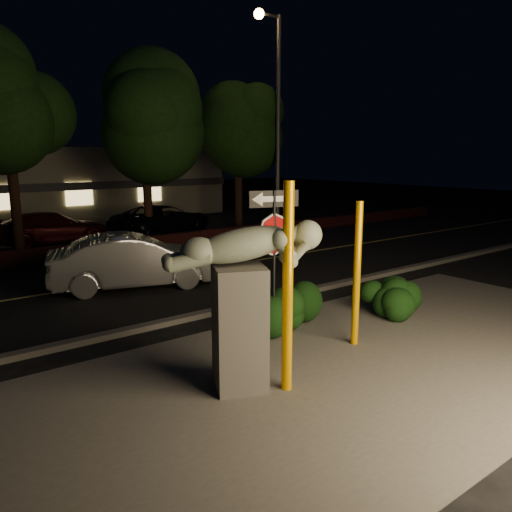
{
  "coord_description": "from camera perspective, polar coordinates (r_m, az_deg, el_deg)",
  "views": [
    {
      "loc": [
        -6.54,
        -6.44,
        3.63
      ],
      "look_at": [
        -0.52,
        1.44,
        1.6
      ],
      "focal_mm": 35.0,
      "sensor_mm": 36.0,
      "label": 1
    }
  ],
  "objects": [
    {
      "name": "hedge_right",
      "position": [
        11.79,
        14.62,
        -4.17
      ],
      "size": [
        1.72,
        1.2,
        1.02
      ],
      "primitive_type": "ellipsoid",
      "rotation": [
        0.0,
        0.0,
        -0.26
      ],
      "color": "black",
      "rests_on": "ground"
    },
    {
      "name": "brick_wall",
      "position": [
        19.21,
        -16.9,
        0.92
      ],
      "size": [
        40.0,
        0.35,
        0.5
      ],
      "primitive_type": "cube",
      "color": "#471716",
      "rests_on": "ground"
    },
    {
      "name": "yellow_pole_right",
      "position": [
        9.62,
        11.45,
        -2.11
      ],
      "size": [
        0.14,
        0.14,
        2.79
      ],
      "primitive_type": "cylinder",
      "color": "#F2A400",
      "rests_on": "ground"
    },
    {
      "name": "silver_sedan",
      "position": [
        14.1,
        -13.69,
        -0.58
      ],
      "size": [
        4.79,
        2.83,
        1.49
      ],
      "primitive_type": "imported",
      "rotation": [
        0.0,
        0.0,
        1.27
      ],
      "color": "silver",
      "rests_on": "ground"
    },
    {
      "name": "yellow_pole_left",
      "position": [
        7.54,
        3.64,
        -3.85
      ],
      "size": [
        0.16,
        0.16,
        3.26
      ],
      "primitive_type": "cylinder",
      "color": "#FFA900",
      "rests_on": "ground"
    },
    {
      "name": "curb",
      "position": [
        11.95,
        -2.31,
        -5.83
      ],
      "size": [
        80.0,
        0.25,
        0.12
      ],
      "primitive_type": "cube",
      "color": "#4C4944",
      "rests_on": "ground"
    },
    {
      "name": "streetlight",
      "position": [
        22.85,
        2.16,
        16.66
      ],
      "size": [
        1.44,
        0.42,
        9.52
      ],
      "rotation": [
        0.0,
        0.0,
        0.05
      ],
      "color": "#49494E",
      "rests_on": "ground"
    },
    {
      "name": "signpost",
      "position": [
        9.6,
        2.08,
        2.41
      ],
      "size": [
        0.97,
        0.32,
        2.96
      ],
      "rotation": [
        0.0,
        0.0,
        -0.29
      ],
      "color": "black",
      "rests_on": "ground"
    },
    {
      "name": "hedge_center",
      "position": [
        10.47,
        3.85,
        -5.92
      ],
      "size": [
        2.08,
        1.55,
        0.98
      ],
      "primitive_type": "ellipsoid",
      "rotation": [
        0.0,
        0.0,
        0.4
      ],
      "color": "black",
      "rests_on": "ground"
    },
    {
      "name": "building",
      "position": [
        32.14,
        -25.85,
        7.5
      ],
      "size": [
        22.0,
        10.2,
        4.0
      ],
      "color": "gray",
      "rests_on": "ground"
    },
    {
      "name": "ground",
      "position": [
        18.06,
        -15.39,
        -0.46
      ],
      "size": [
        90.0,
        90.0,
        0.0
      ],
      "primitive_type": "plane",
      "color": "black",
      "rests_on": "ground"
    },
    {
      "name": "road",
      "position": [
        15.38,
        -11.14,
        -2.29
      ],
      "size": [
        80.0,
        8.0,
        0.01
      ],
      "primitive_type": "cube",
      "color": "black",
      "rests_on": "ground"
    },
    {
      "name": "tree_far_d",
      "position": [
        24.29,
        -2.06,
        15.77
      ],
      "size": [
        4.4,
        4.4,
        7.42
      ],
      "color": "black",
      "rests_on": "ground"
    },
    {
      "name": "parked_car_darkred",
      "position": [
        22.14,
        -22.22,
        2.98
      ],
      "size": [
        4.58,
        1.97,
        1.31
      ],
      "primitive_type": "imported",
      "rotation": [
        0.0,
        0.0,
        1.54
      ],
      "color": "#3D0C10",
      "rests_on": "ground"
    },
    {
      "name": "patio",
      "position": [
        9.25,
        12.05,
        -11.75
      ],
      "size": [
        14.0,
        6.0,
        0.02
      ],
      "primitive_type": "cube",
      "color": "#4C4944",
      "rests_on": "ground"
    },
    {
      "name": "tree_far_c",
      "position": [
        21.36,
        -12.73,
        16.74
      ],
      "size": [
        4.8,
        4.8,
        7.84
      ],
      "color": "black",
      "rests_on": "ground"
    },
    {
      "name": "tree_far_b",
      "position": [
        20.2,
        -26.88,
        17.25
      ],
      "size": [
        5.2,
        5.2,
        8.41
      ],
      "color": "black",
      "rests_on": "ground"
    },
    {
      "name": "parking_lot",
      "position": [
        24.61,
        -21.58,
        2.27
      ],
      "size": [
        40.0,
        12.0,
        0.01
      ],
      "primitive_type": "cube",
      "color": "black",
      "rests_on": "ground"
    },
    {
      "name": "hedge_far_right",
      "position": [
        11.65,
        15.86,
        -4.74
      ],
      "size": [
        1.46,
        1.13,
        0.9
      ],
      "primitive_type": "ellipsoid",
      "rotation": [
        0.0,
        0.0,
        0.28
      ],
      "color": "black",
      "rests_on": "ground"
    },
    {
      "name": "parked_car_dark",
      "position": [
        23.11,
        -10.65,
        4.07
      ],
      "size": [
        5.53,
        3.93,
        1.4
      ],
      "primitive_type": "imported",
      "rotation": [
        0.0,
        0.0,
        1.93
      ],
      "color": "black",
      "rests_on": "ground"
    },
    {
      "name": "lane_marking",
      "position": [
        15.38,
        -11.14,
        -2.25
      ],
      "size": [
        80.0,
        0.12,
        0.0
      ],
      "primitive_type": "cube",
      "color": "#CCB851",
      "rests_on": "road"
    },
    {
      "name": "sculpture",
      "position": [
        7.61,
        -1.57,
        -3.69
      ],
      "size": [
        2.39,
        1.55,
        2.64
      ],
      "rotation": [
        0.0,
        0.0,
        -0.42
      ],
      "color": "#4C4944",
      "rests_on": "ground"
    }
  ]
}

